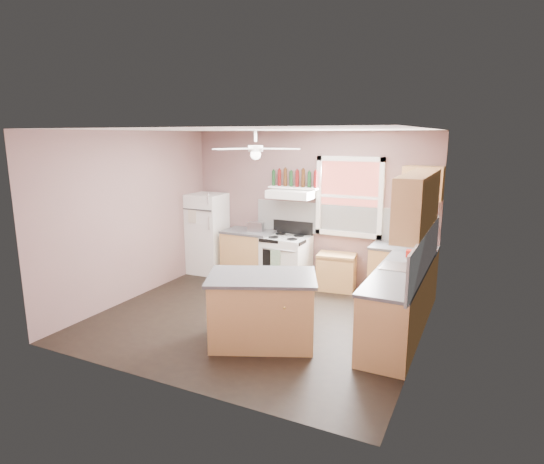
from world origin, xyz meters
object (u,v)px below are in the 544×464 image
at_px(cart, 336,272).
at_px(island, 262,311).
at_px(refrigerator, 207,233).
at_px(toaster, 256,227).
at_px(stove, 286,260).

xyz_separation_m(cart, island, (-0.22, -2.39, 0.11)).
relative_size(refrigerator, toaster, 5.49).
bearing_deg(toaster, cart, -5.60).
bearing_deg(cart, stove, 177.00).
distance_m(toaster, island, 2.71).
xyz_separation_m(refrigerator, cart, (2.58, 0.09, -0.45)).
relative_size(toaster, stove, 0.33).
height_order(toaster, stove, toaster).
height_order(stove, cart, stove).
relative_size(refrigerator, island, 1.20).
height_order(toaster, cart, toaster).
relative_size(toaster, island, 0.22).
bearing_deg(refrigerator, toaster, -1.32).
bearing_deg(island, stove, 83.07).
xyz_separation_m(refrigerator, toaster, (1.05, 0.01, 0.22)).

